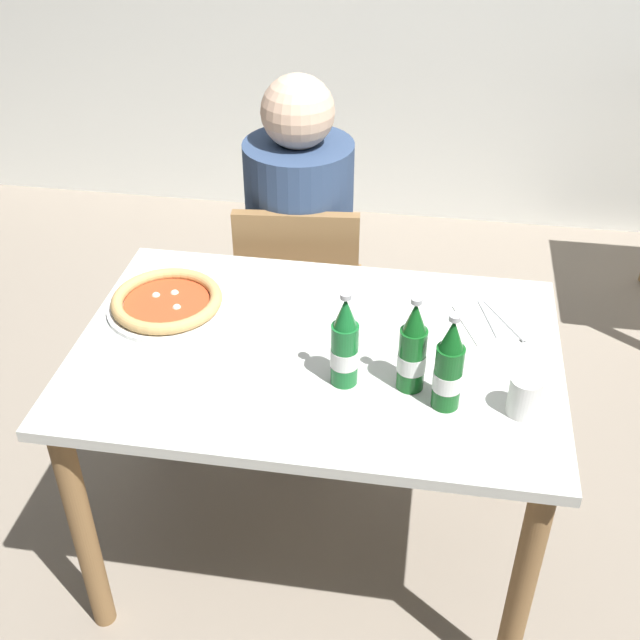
# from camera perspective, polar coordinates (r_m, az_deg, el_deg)

# --- Properties ---
(ground_plane) EXTENTS (8.00, 8.00, 0.00)m
(ground_plane) POSITION_cam_1_polar(r_m,az_deg,el_deg) (2.52, -0.19, -15.66)
(ground_plane) COLOR gray
(dining_table_main) EXTENTS (1.20, 0.80, 0.75)m
(dining_table_main) POSITION_cam_1_polar(r_m,az_deg,el_deg) (2.06, -0.22, -4.52)
(dining_table_main) COLOR silver
(dining_table_main) RESTS_ON ground_plane
(chair_behind_table) EXTENTS (0.44, 0.44, 0.85)m
(chair_behind_table) POSITION_cam_1_polar(r_m,az_deg,el_deg) (2.66, -1.42, 1.66)
(chair_behind_table) COLOR olive
(chair_behind_table) RESTS_ON ground_plane
(diner_seated) EXTENTS (0.34, 0.34, 1.21)m
(diner_seated) POSITION_cam_1_polar(r_m,az_deg,el_deg) (2.64, -1.41, 4.11)
(diner_seated) COLOR #2D3342
(diner_seated) RESTS_ON ground_plane
(pizza_margherita_near) EXTENTS (0.32, 0.32, 0.04)m
(pizza_margherita_near) POSITION_cam_1_polar(r_m,az_deg,el_deg) (2.15, -10.83, 1.25)
(pizza_margherita_near) COLOR white
(pizza_margherita_near) RESTS_ON dining_table_main
(beer_bottle_left) EXTENTS (0.07, 0.07, 0.25)m
(beer_bottle_left) POSITION_cam_1_polar(r_m,az_deg,el_deg) (1.83, 1.77, -1.85)
(beer_bottle_left) COLOR #196B2D
(beer_bottle_left) RESTS_ON dining_table_main
(beer_bottle_center) EXTENTS (0.07, 0.07, 0.25)m
(beer_bottle_center) POSITION_cam_1_polar(r_m,az_deg,el_deg) (1.82, 6.59, -2.19)
(beer_bottle_center) COLOR #14591E
(beer_bottle_center) RESTS_ON dining_table_main
(beer_bottle_right) EXTENTS (0.07, 0.07, 0.25)m
(beer_bottle_right) POSITION_cam_1_polar(r_m,az_deg,el_deg) (1.78, 9.14, -3.43)
(beer_bottle_right) COLOR #14591E
(beer_bottle_right) RESTS_ON dining_table_main
(napkin_with_cutlery) EXTENTS (0.23, 0.23, 0.01)m
(napkin_with_cutlery) POSITION_cam_1_polar(r_m,az_deg,el_deg) (2.13, 12.47, -0.03)
(napkin_with_cutlery) COLOR white
(napkin_with_cutlery) RESTS_ON dining_table_main
(paper_cup) EXTENTS (0.07, 0.07, 0.09)m
(paper_cup) POSITION_cam_1_polar(r_m,az_deg,el_deg) (1.83, 14.33, -5.26)
(paper_cup) COLOR white
(paper_cup) RESTS_ON dining_table_main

